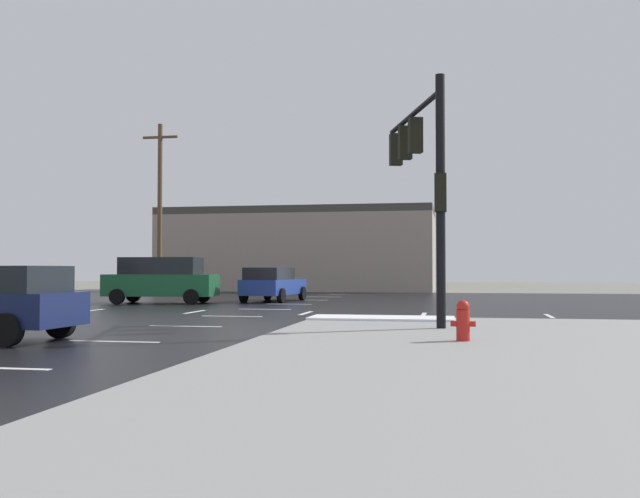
% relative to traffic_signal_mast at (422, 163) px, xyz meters
% --- Properties ---
extents(ground_plane, '(120.00, 120.00, 0.00)m').
position_rel_traffic_signal_mast_xyz_m(ground_plane, '(-6.17, 5.22, -4.29)').
color(ground_plane, slate).
extents(road_asphalt, '(44.00, 44.00, 0.02)m').
position_rel_traffic_signal_mast_xyz_m(road_asphalt, '(-6.17, 5.22, -4.28)').
color(road_asphalt, black).
rests_on(road_asphalt, ground_plane).
extents(snow_strip_curbside, '(4.00, 1.60, 0.06)m').
position_rel_traffic_signal_mast_xyz_m(snow_strip_curbside, '(-1.17, 1.22, -4.12)').
color(snow_strip_curbside, white).
rests_on(snow_strip_curbside, sidewalk_corner).
extents(lane_markings, '(36.15, 36.15, 0.01)m').
position_rel_traffic_signal_mast_xyz_m(lane_markings, '(-4.97, 3.84, -4.26)').
color(lane_markings, silver).
rests_on(lane_markings, road_asphalt).
extents(traffic_signal_mast, '(1.75, 5.03, 6.02)m').
position_rel_traffic_signal_mast_xyz_m(traffic_signal_mast, '(0.00, 0.00, 0.00)').
color(traffic_signal_mast, black).
rests_on(traffic_signal_mast, sidewalk_corner).
extents(fire_hydrant, '(0.48, 0.26, 0.79)m').
position_rel_traffic_signal_mast_xyz_m(fire_hydrant, '(0.97, -4.47, -3.75)').
color(fire_hydrant, red).
rests_on(fire_hydrant, sidewalk_corner).
extents(strip_building_background, '(18.97, 8.00, 5.77)m').
position_rel_traffic_signal_mast_xyz_m(strip_building_background, '(-9.96, 30.85, -1.40)').
color(strip_building_background, gray).
rests_on(strip_building_background, ground_plane).
extents(suv_green, '(4.96, 2.50, 2.03)m').
position_rel_traffic_signal_mast_xyz_m(suv_green, '(-11.89, 10.90, -3.20)').
color(suv_green, '#195933').
rests_on(suv_green, road_asphalt).
extents(sedan_blue, '(2.39, 4.67, 1.58)m').
position_rel_traffic_signal_mast_xyz_m(sedan_blue, '(-7.49, 13.55, -3.43)').
color(sedan_blue, navy).
rests_on(sedan_blue, road_asphalt).
extents(utility_pole_distant, '(2.20, 0.28, 10.31)m').
position_rel_traffic_signal_mast_xyz_m(utility_pole_distant, '(-16.57, 21.47, 1.09)').
color(utility_pole_distant, brown).
rests_on(utility_pole_distant, ground_plane).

